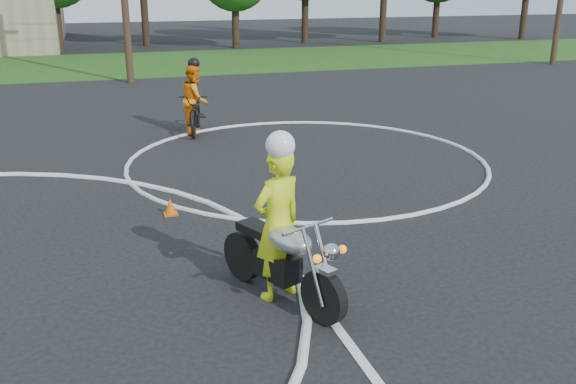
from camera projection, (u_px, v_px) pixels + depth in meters
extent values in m
cube|color=#1E4714|center=(11.00, 68.00, 29.59)|extent=(120.00, 10.00, 0.02)
torus|color=silver|center=(306.00, 160.00, 14.58)|extent=(8.10, 8.10, 0.10)
cylinder|color=black|center=(324.00, 297.00, 7.62)|extent=(0.40, 0.68, 0.68)
cylinder|color=black|center=(243.00, 256.00, 8.75)|extent=(0.40, 0.68, 0.68)
cube|color=black|center=(277.00, 266.00, 8.19)|extent=(0.54, 0.70, 0.34)
ellipsoid|color=#BCBBC1|center=(289.00, 240.00, 7.89)|extent=(0.67, 0.83, 0.32)
cube|color=black|center=(260.00, 230.00, 8.31)|extent=(0.55, 0.74, 0.11)
cylinder|color=#B8B9BE|center=(313.00, 267.00, 7.49)|extent=(0.21, 0.39, 0.91)
cylinder|color=white|center=(325.00, 262.00, 7.62)|extent=(0.21, 0.39, 0.91)
cube|color=silver|center=(326.00, 270.00, 7.48)|extent=(0.25, 0.29, 0.06)
cylinder|color=silver|center=(308.00, 227.00, 7.56)|extent=(0.74, 0.36, 0.04)
sphere|color=silver|center=(332.00, 252.00, 7.34)|extent=(0.20, 0.20, 0.20)
sphere|color=orange|center=(317.00, 259.00, 7.24)|extent=(0.10, 0.10, 0.10)
sphere|color=#FE650C|center=(342.00, 249.00, 7.49)|extent=(0.10, 0.10, 0.10)
cylinder|color=silver|center=(266.00, 259.00, 8.66)|extent=(0.45, 0.86, 0.09)
imported|color=#D2E718|center=(278.00, 224.00, 8.06)|extent=(0.86, 0.74, 2.01)
sphere|color=white|center=(280.00, 145.00, 7.70)|extent=(0.36, 0.36, 0.36)
imported|color=black|center=(196.00, 113.00, 17.09)|extent=(1.20, 2.19, 1.09)
imported|color=orange|center=(195.00, 99.00, 16.97)|extent=(0.88, 1.02, 1.82)
sphere|color=black|center=(194.00, 63.00, 16.68)|extent=(0.31, 0.31, 0.31)
cone|color=#D6530B|center=(170.00, 206.00, 11.21)|extent=(0.22, 0.22, 0.30)
cube|color=#D6530B|center=(171.00, 214.00, 11.25)|extent=(0.24, 0.24, 0.03)
cylinder|color=#382619|center=(58.00, 22.00, 35.98)|extent=(0.44, 0.44, 3.24)
cylinder|color=#382619|center=(145.00, 13.00, 39.08)|extent=(0.44, 0.44, 3.96)
cylinder|color=#382619|center=(236.00, 23.00, 37.92)|extent=(0.44, 0.44, 2.88)
cylinder|color=#382619|center=(305.00, 14.00, 41.01)|extent=(0.44, 0.44, 3.60)
cylinder|color=#382619|center=(383.00, 8.00, 41.38)|extent=(0.44, 0.44, 4.32)
cylinder|color=#382619|center=(436.00, 14.00, 44.76)|extent=(0.44, 0.44, 3.24)
cylinder|color=#382619|center=(524.00, 12.00, 43.38)|extent=(0.44, 0.44, 3.60)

